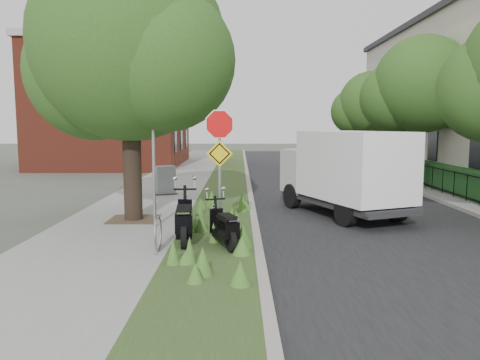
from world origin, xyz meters
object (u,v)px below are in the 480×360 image
(sign_assembly, at_px, (220,147))
(box_truck, at_px, (345,169))
(scooter_near, at_px, (225,231))
(scooter_far, at_px, (184,225))
(utility_cabinet, at_px, (165,181))

(sign_assembly, distance_m, box_truck, 5.12)
(scooter_near, xyz_separation_m, scooter_far, (-0.95, 0.38, 0.06))
(sign_assembly, height_order, scooter_near, sign_assembly)
(sign_assembly, xyz_separation_m, scooter_near, (0.15, -0.92, -1.83))
(sign_assembly, relative_size, scooter_near, 2.08)
(scooter_far, bearing_deg, scooter_near, -21.74)
(scooter_near, xyz_separation_m, box_truck, (3.61, 4.29, 0.98))
(scooter_far, relative_size, utility_cabinet, 1.69)
(sign_assembly, bearing_deg, box_truck, 41.85)
(sign_assembly, relative_size, box_truck, 0.60)
(utility_cabinet, bearing_deg, scooter_near, -72.10)
(utility_cabinet, bearing_deg, box_truck, -31.46)
(box_truck, bearing_deg, sign_assembly, -138.15)
(scooter_near, distance_m, scooter_far, 1.03)
(scooter_near, relative_size, utility_cabinet, 1.39)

